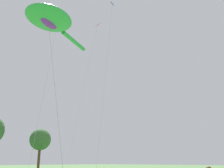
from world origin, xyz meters
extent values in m
ellipsoid|color=green|center=(-0.70, 13.19, 12.05)|extent=(4.76, 4.29, 0.93)
cylinder|color=green|center=(2.84, 14.48, 11.91)|extent=(3.50, 1.55, 0.33)
ellipsoid|color=purple|center=(-0.70, 13.19, 11.63)|extent=(1.88, 1.30, 0.33)
cylinder|color=#B2B2B7|center=(-0.56, 11.92, 5.79)|extent=(0.30, 2.56, 11.59)
cylinder|color=#B2B2B7|center=(3.97, 19.34, 12.45)|extent=(3.69, 0.63, 24.90)
cube|color=blue|center=(9.20, 15.62, 19.38)|extent=(0.66, 0.50, 0.50)
cylinder|color=#B2B2B7|center=(8.31, 15.89, 9.69)|extent=(1.79, 0.56, 19.38)
cube|color=red|center=(15.56, 24.27, 22.56)|extent=(0.69, 0.83, 0.55)
cylinder|color=#B2B2B7|center=(14.75, 26.40, 11.28)|extent=(1.63, 4.29, 22.56)
cylinder|color=#513823|center=(22.25, 47.72, 2.32)|extent=(0.55, 0.55, 4.65)
sphere|color=#386633|center=(22.25, 47.72, 6.47)|extent=(4.55, 4.55, 4.55)
camera|label=1|loc=(-10.47, -1.60, 1.87)|focal=41.78mm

